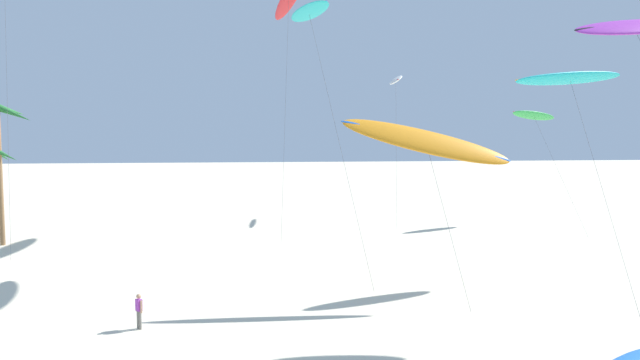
{
  "coord_description": "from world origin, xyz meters",
  "views": [
    {
      "loc": [
        2.08,
        -1.47,
        9.18
      ],
      "look_at": [
        3.88,
        17.1,
        7.53
      ],
      "focal_mm": 36.61,
      "sensor_mm": 36.0,
      "label": 1
    }
  ],
  "objects_px": {
    "flying_kite_2": "(309,12)",
    "person_near_left": "(139,310)",
    "flying_kite_3": "(426,142)",
    "flying_kite_6": "(570,78)",
    "flying_kite_8": "(396,80)",
    "flying_kite_7": "(534,115)",
    "flying_kite_0": "(634,27)"
  },
  "relations": [
    {
      "from": "flying_kite_2",
      "to": "flying_kite_3",
      "type": "bearing_deg",
      "value": -56.73
    },
    {
      "from": "person_near_left",
      "to": "flying_kite_7",
      "type": "bearing_deg",
      "value": 43.03
    },
    {
      "from": "flying_kite_7",
      "to": "flying_kite_8",
      "type": "distance_m",
      "value": 13.63
    },
    {
      "from": "flying_kite_0",
      "to": "flying_kite_2",
      "type": "distance_m",
      "value": 18.67
    },
    {
      "from": "flying_kite_6",
      "to": "flying_kite_7",
      "type": "distance_m",
      "value": 21.82
    },
    {
      "from": "flying_kite_6",
      "to": "person_near_left",
      "type": "bearing_deg",
      "value": -161.74
    },
    {
      "from": "flying_kite_0",
      "to": "flying_kite_7",
      "type": "height_order",
      "value": "flying_kite_0"
    },
    {
      "from": "flying_kite_6",
      "to": "flying_kite_7",
      "type": "relative_size",
      "value": 1.19
    },
    {
      "from": "flying_kite_6",
      "to": "flying_kite_7",
      "type": "xyz_separation_m",
      "value": [
        6.89,
        20.62,
        -1.94
      ]
    },
    {
      "from": "person_near_left",
      "to": "flying_kite_6",
      "type": "bearing_deg",
      "value": 18.26
    },
    {
      "from": "flying_kite_3",
      "to": "flying_kite_6",
      "type": "xyz_separation_m",
      "value": [
        9.55,
        3.95,
        3.57
      ]
    },
    {
      "from": "flying_kite_3",
      "to": "flying_kite_7",
      "type": "xyz_separation_m",
      "value": [
        16.44,
        24.56,
        1.62
      ]
    },
    {
      "from": "flying_kite_0",
      "to": "flying_kite_6",
      "type": "xyz_separation_m",
      "value": [
        0.78,
        7.66,
        -1.83
      ]
    },
    {
      "from": "flying_kite_7",
      "to": "person_near_left",
      "type": "bearing_deg",
      "value": -136.97
    },
    {
      "from": "flying_kite_8",
      "to": "flying_kite_2",
      "type": "bearing_deg",
      "value": -114.48
    },
    {
      "from": "flying_kite_3",
      "to": "flying_kite_8",
      "type": "distance_m",
      "value": 32.0
    },
    {
      "from": "flying_kite_3",
      "to": "flying_kite_8",
      "type": "relative_size",
      "value": 0.7
    },
    {
      "from": "person_near_left",
      "to": "flying_kite_8",
      "type": "bearing_deg",
      "value": 61.46
    },
    {
      "from": "flying_kite_6",
      "to": "flying_kite_8",
      "type": "distance_m",
      "value": 27.64
    },
    {
      "from": "flying_kite_0",
      "to": "flying_kite_8",
      "type": "xyz_separation_m",
      "value": [
        -3.71,
        34.89,
        -0.23
      ]
    },
    {
      "from": "flying_kite_8",
      "to": "flying_kite_3",
      "type": "bearing_deg",
      "value": -99.23
    },
    {
      "from": "flying_kite_2",
      "to": "flying_kite_8",
      "type": "xyz_separation_m",
      "value": [
        10.45,
        22.96,
        -2.65
      ]
    },
    {
      "from": "flying_kite_3",
      "to": "flying_kite_6",
      "type": "bearing_deg",
      "value": 22.46
    },
    {
      "from": "flying_kite_0",
      "to": "person_near_left",
      "type": "distance_m",
      "value": 26.05
    },
    {
      "from": "flying_kite_8",
      "to": "person_near_left",
      "type": "bearing_deg",
      "value": -118.54
    },
    {
      "from": "flying_kite_2",
      "to": "flying_kite_7",
      "type": "relative_size",
      "value": 1.56
    },
    {
      "from": "flying_kite_0",
      "to": "flying_kite_3",
      "type": "height_order",
      "value": "flying_kite_0"
    },
    {
      "from": "flying_kite_3",
      "to": "person_near_left",
      "type": "xyz_separation_m",
      "value": [
        -13.96,
        -3.81,
        -7.32
      ]
    },
    {
      "from": "flying_kite_3",
      "to": "flying_kite_6",
      "type": "relative_size",
      "value": 0.79
    },
    {
      "from": "person_near_left",
      "to": "flying_kite_0",
      "type": "bearing_deg",
      "value": 0.23
    },
    {
      "from": "flying_kite_2",
      "to": "person_near_left",
      "type": "height_order",
      "value": "flying_kite_2"
    },
    {
      "from": "flying_kite_2",
      "to": "flying_kite_7",
      "type": "xyz_separation_m",
      "value": [
        21.83,
        16.35,
        -6.19
      ]
    }
  ]
}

